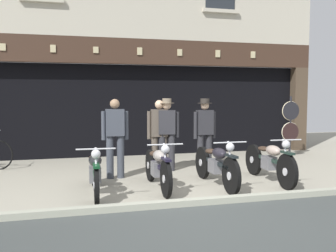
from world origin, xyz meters
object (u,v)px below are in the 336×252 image
motorcycle_left (95,171)px  salesman_left (115,135)px  motorcycle_center_left (158,166)px  advert_board_near (42,102)px  motorcycle_center_right (269,160)px  assistant_far_right (167,131)px  salesman_right (205,129)px  motorcycle_center (216,164)px  tyre_sign_pole (290,122)px  shopkeeper_center (159,132)px  advert_board_far (2,103)px

motorcycle_left → salesman_left: 1.44m
motorcycle_center_left → advert_board_near: size_ratio=1.99×
motorcycle_center_right → assistant_far_right: size_ratio=1.23×
motorcycle_center_right → salesman_right: bearing=-67.4°
motorcycle_center → tyre_sign_pole: (3.36, 2.73, 0.55)m
motorcycle_left → advert_board_near: (-1.08, 4.25, 1.14)m
salesman_left → assistant_far_right: 1.33m
motorcycle_center_left → shopkeeper_center: 1.79m
assistant_far_right → motorcycle_center_right: bearing=148.7°
salesman_left → advert_board_near: advert_board_near is taller
advert_board_near → salesman_left: bearing=-62.1°
motorcycle_left → motorcycle_center_right: motorcycle_center_right is taller
motorcycle_center_right → tyre_sign_pole: 3.51m
motorcycle_center → motorcycle_center_left: bearing=-4.4°
motorcycle_center → advert_board_near: bearing=-52.0°
motorcycle_center_left → motorcycle_center: motorcycle_center is taller
salesman_left → motorcycle_left: bearing=71.1°
motorcycle_center_left → motorcycle_left: bearing=6.9°
motorcycle_left → advert_board_near: advert_board_near is taller
salesman_right → advert_board_near: size_ratio=1.68×
motorcycle_center_left → shopkeeper_center: size_ratio=1.21×
motorcycle_center_right → salesman_right: salesman_right is taller
salesman_left → tyre_sign_pole: tyre_sign_pole is taller
tyre_sign_pole → salesman_left: bearing=-163.3°
tyre_sign_pole → advert_board_near: bearing=167.7°
salesman_right → advert_board_far: advert_board_far is taller
tyre_sign_pole → advert_board_far: 7.89m
tyre_sign_pole → advert_board_far: (-7.73, 1.46, 0.55)m
motorcycle_center_left → advert_board_far: 5.36m
motorcycle_left → salesman_right: bearing=-142.4°
salesman_right → advert_board_near: bearing=-32.8°
advert_board_far → motorcycle_left: bearing=-63.8°
assistant_far_right → advert_board_far: bearing=-20.7°
motorcycle_center_left → salesman_left: salesman_left is taller
motorcycle_center_right → motorcycle_center_left: bearing=1.4°
motorcycle_center_left → salesman_right: 2.48m
motorcycle_left → salesman_left: size_ratio=1.19×
advert_board_near → motorcycle_center: bearing=-51.3°
motorcycle_left → advert_board_far: advert_board_far is taller
motorcycle_center_left → advert_board_far: advert_board_far is taller
motorcycle_center → advert_board_near: 5.49m
salesman_right → salesman_left: bearing=15.5°
shopkeeper_center → tyre_sign_pole: tyre_sign_pole is taller
motorcycle_center_left → salesman_left: (-0.64, 1.12, 0.50)m
motorcycle_center → assistant_far_right: size_ratio=1.23×
motorcycle_center_left → salesman_right: (1.60, 1.82, 0.50)m
motorcycle_left → assistant_far_right: (1.76, 1.72, 0.51)m
motorcycle_center_right → tyre_sign_pole: (2.20, 2.69, 0.55)m
advert_board_near → motorcycle_center_right: bearing=-42.5°
motorcycle_center_right → advert_board_far: bearing=-34.8°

